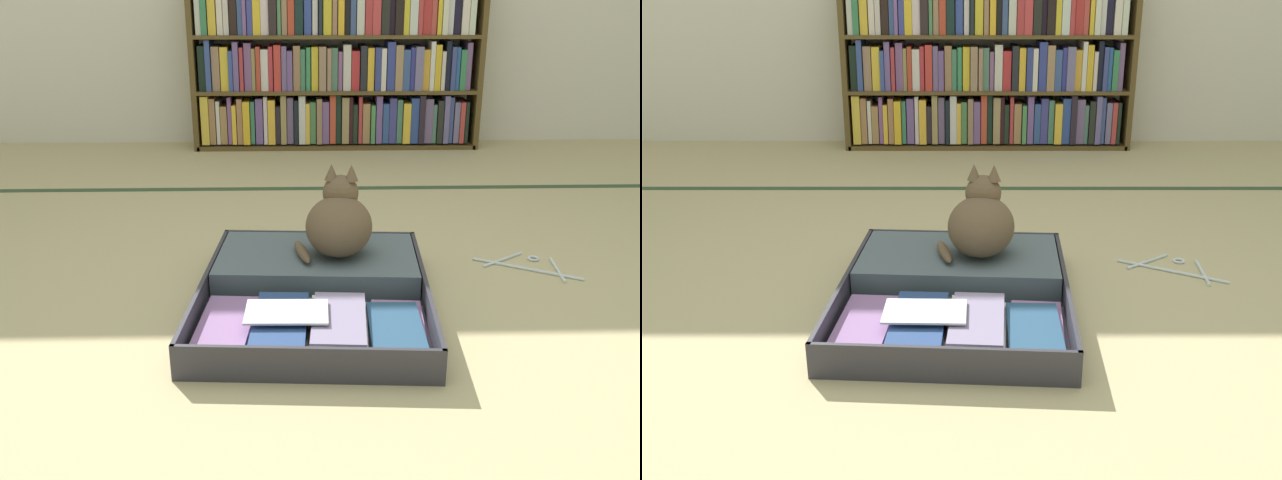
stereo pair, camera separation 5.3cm
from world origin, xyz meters
TOP-DOWN VIEW (x-y plane):
  - ground_plane at (0.00, 0.00)m, footprint 10.00×10.00m
  - tatami_border at (0.00, 1.38)m, footprint 4.80×0.05m
  - bookshelf at (0.07, 2.26)m, footprint 1.62×0.24m
  - open_suitcase at (-0.08, 0.21)m, footprint 0.70×0.84m
  - black_cat at (-0.01, 0.34)m, footprint 0.27×0.27m
  - clothes_hanger at (0.64, 0.44)m, footprint 0.32×0.25m

SIDE VIEW (x-z plane):
  - ground_plane at x=0.00m, z-range 0.00..0.00m
  - tatami_border at x=0.00m, z-range 0.00..0.00m
  - clothes_hanger at x=0.64m, z-range 0.00..0.01m
  - open_suitcase at x=-0.08m, z-range -0.01..0.09m
  - black_cat at x=-0.01m, z-range 0.06..0.34m
  - bookshelf at x=0.07m, z-range -0.02..0.93m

